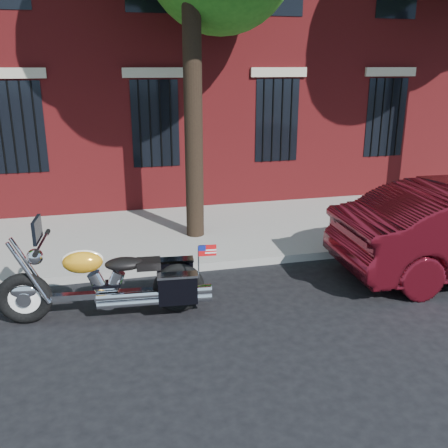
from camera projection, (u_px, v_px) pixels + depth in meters
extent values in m
plane|color=black|center=(199.00, 306.00, 7.62)|extent=(120.00, 120.00, 0.00)
cube|color=gray|center=(184.00, 267.00, 8.87)|extent=(40.00, 0.16, 0.15)
cube|color=gray|center=(169.00, 234.00, 10.61)|extent=(40.00, 3.60, 0.15)
cube|color=black|center=(155.00, 124.00, 11.67)|extent=(1.10, 0.14, 2.00)
cube|color=#B2A893|center=(153.00, 73.00, 11.29)|extent=(1.40, 0.20, 0.22)
cylinder|color=black|center=(156.00, 124.00, 11.60)|extent=(0.04, 0.04, 2.00)
cylinder|color=black|center=(193.00, 120.00, 9.65)|extent=(0.36, 0.36, 5.00)
torus|color=black|center=(25.00, 298.00, 7.00)|extent=(0.77, 0.24, 0.76)
torus|color=black|center=(179.00, 288.00, 7.32)|extent=(0.77, 0.24, 0.76)
cylinder|color=white|center=(25.00, 298.00, 7.00)|extent=(0.57, 0.12, 0.57)
cylinder|color=white|center=(179.00, 288.00, 7.32)|extent=(0.57, 0.12, 0.57)
ellipsoid|color=white|center=(24.00, 291.00, 6.96)|extent=(0.41, 0.18, 0.22)
ellipsoid|color=#FCA31C|center=(179.00, 279.00, 7.28)|extent=(0.41, 0.19, 0.22)
cube|color=white|center=(104.00, 294.00, 7.17)|extent=(1.71, 0.26, 0.09)
cylinder|color=white|center=(108.00, 296.00, 7.18)|extent=(0.38, 0.24, 0.36)
cylinder|color=white|center=(148.00, 298.00, 7.07)|extent=(1.43, 0.22, 0.10)
ellipsoid|color=#FCA31C|center=(83.00, 262.00, 6.97)|extent=(0.59, 0.37, 0.33)
ellipsoid|color=black|center=(124.00, 264.00, 7.08)|extent=(0.58, 0.37, 0.18)
cube|color=black|center=(175.00, 272.00, 7.56)|extent=(0.56, 0.23, 0.43)
cube|color=black|center=(178.00, 289.00, 7.00)|extent=(0.56, 0.23, 0.43)
cylinder|color=white|center=(42.00, 242.00, 6.79)|extent=(0.12, 0.89, 0.04)
sphere|color=white|center=(35.00, 257.00, 6.84)|extent=(0.25, 0.25, 0.23)
cube|color=black|center=(37.00, 230.00, 6.73)|extent=(0.08, 0.46, 0.32)
cube|color=red|center=(207.00, 250.00, 6.85)|extent=(0.25, 0.04, 0.16)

